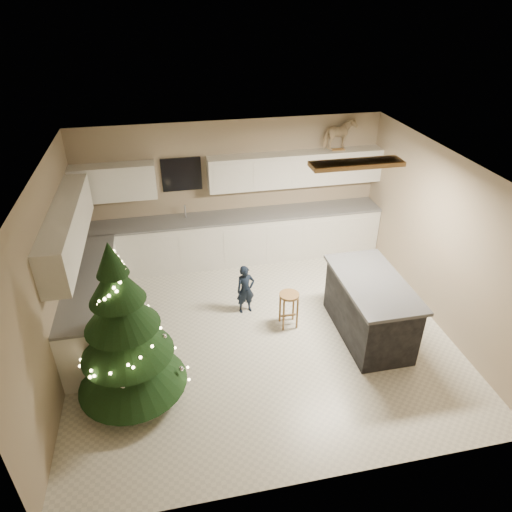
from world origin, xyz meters
name	(u,v)px	position (x,y,z in m)	size (l,w,h in m)	color
ground_plane	(261,332)	(0.00, 0.00, 0.00)	(5.50, 5.50, 0.00)	beige
room_shell	(263,230)	(0.02, 0.00, 1.75)	(5.52, 5.02, 2.61)	gray
cabinetry	(189,243)	(-0.91, 1.65, 0.76)	(5.50, 3.20, 2.00)	silver
island	(369,308)	(1.56, -0.35, 0.48)	(0.90, 1.70, 0.95)	black
bar_stool	(289,302)	(0.46, 0.09, 0.44)	(0.30, 0.30, 0.58)	olive
christmas_tree	(126,339)	(-1.85, -0.86, 0.92)	(1.41, 1.36, 2.25)	#3F2816
toddler	(246,290)	(-0.12, 0.57, 0.42)	(0.30, 0.20, 0.83)	black
rocking_horse	(339,135)	(1.93, 2.33, 2.28)	(0.68, 0.49, 0.54)	olive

